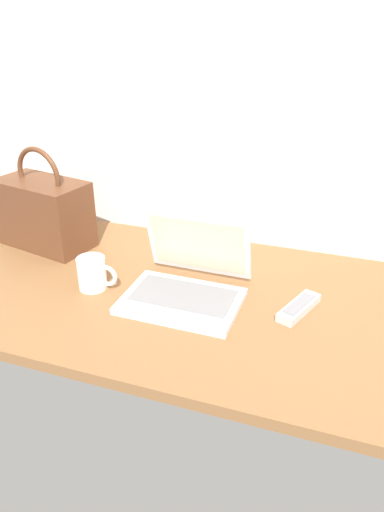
% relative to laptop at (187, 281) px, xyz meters
% --- Properties ---
extents(desk, '(1.60, 0.76, 0.03)m').
position_rel_laptop_xyz_m(desk, '(0.02, 0.01, -0.06)').
color(desk, brown).
rests_on(desk, ground).
extents(laptop, '(0.31, 0.29, 0.21)m').
position_rel_laptop_xyz_m(laptop, '(0.00, 0.00, 0.00)').
color(laptop, silver).
rests_on(laptop, desk).
extents(coffee_mug, '(0.12, 0.08, 0.09)m').
position_rel_laptop_xyz_m(coffee_mug, '(-0.26, -0.05, 0.00)').
color(coffee_mug, white).
rests_on(coffee_mug, desk).
extents(remote_control_near, '(0.10, 0.17, 0.02)m').
position_rel_laptop_xyz_m(remote_control_near, '(0.30, 0.02, -0.03)').
color(remote_control_near, '#B7B7B7').
rests_on(remote_control_near, desk).
extents(handbag, '(0.33, 0.22, 0.33)m').
position_rel_laptop_xyz_m(handbag, '(-0.55, 0.15, 0.07)').
color(handbag, '#59331E').
rests_on(handbag, desk).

